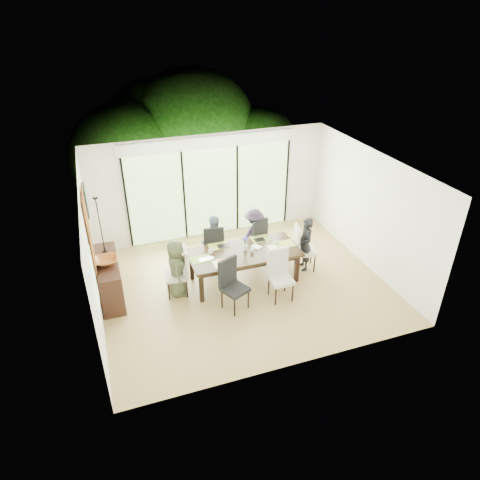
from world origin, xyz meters
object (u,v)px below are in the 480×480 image
object	(u,v)px
cup_c	(276,241)
sideboard	(110,278)
table_top	(244,253)
bowl	(106,261)
person_left_end	(177,268)
person_right_end	(305,244)
cup_a	(211,252)
laptop	(207,260)
chair_right_end	(306,248)
cup_b	(252,251)
chair_near_right	(281,276)
chair_near_left	(235,286)
chair_left_end	(176,272)
chair_far_right	(254,237)
person_far_right	(254,234)
chair_far_left	(213,244)
person_far_left	(213,241)
vase	(245,248)

from	to	relation	value
cup_c	sideboard	size ratio (longest dim) A/B	0.08
table_top	bowl	size ratio (longest dim) A/B	5.14
person_left_end	person_right_end	xyz separation A→B (m)	(2.96, 0.00, 0.00)
cup_a	bowl	distance (m)	2.13
table_top	laptop	world-z (taller)	laptop
chair_right_end	laptop	bearing A→B (deg)	108.72
person_right_end	cup_b	world-z (taller)	person_right_end
chair_near_right	chair_near_left	bearing A→B (deg)	-179.45
table_top	cup_c	xyz separation A→B (m)	(0.80, 0.10, 0.08)
cup_b	bowl	size ratio (longest dim) A/B	0.21
person_left_end	cup_a	xyz separation A→B (m)	(0.78, 0.15, 0.15)
person_right_end	cup_c	xyz separation A→B (m)	(-0.68, 0.10, 0.15)
chair_near_left	sideboard	bearing A→B (deg)	127.72
person_left_end	cup_b	size ratio (longest dim) A/B	12.90
person_left_end	sideboard	world-z (taller)	person_left_end
chair_left_end	chair_near_left	xyz separation A→B (m)	(1.00, -0.87, 0.00)
person_left_end	cup_c	distance (m)	2.29
person_left_end	cup_c	world-z (taller)	person_left_end
chair_far_right	person_left_end	bearing A→B (deg)	1.01
table_top	person_right_end	world-z (taller)	person_right_end
chair_left_end	chair_near_right	xyz separation A→B (m)	(2.00, -0.87, 0.00)
person_far_right	person_right_end	bearing A→B (deg)	123.58
chair_far_left	person_far_right	xyz separation A→B (m)	(1.00, -0.02, 0.09)
chair_near_right	bowl	distance (m)	3.54
chair_near_left	person_far_left	size ratio (longest dim) A/B	0.85
vase	laptop	bearing A→B (deg)	-170.54
cup_b	person_left_end	bearing A→B (deg)	176.49
cup_a	table_top	bearing A→B (deg)	-12.09
person_left_end	bowl	bearing A→B (deg)	89.66
chair_right_end	person_right_end	size ratio (longest dim) A/B	0.85
person_right_end	vase	size ratio (longest dim) A/B	10.75
chair_right_end	cup_a	bearing A→B (deg)	102.38
chair_right_end	laptop	size ratio (longest dim) A/B	3.33
cup_b	sideboard	distance (m)	3.03
sideboard	bowl	xyz separation A→B (m)	(0.00, -0.10, 0.49)
chair_near_right	chair_far_right	bearing A→B (deg)	88.89
chair_far_left	vase	world-z (taller)	chair_far_left
chair_far_left	vase	bearing A→B (deg)	131.83
vase	person_far_right	bearing A→B (deg)	57.34
chair_left_end	cup_c	bearing A→B (deg)	98.83
chair_far_left	sideboard	world-z (taller)	chair_far_left
vase	person_far_left	bearing A→B (deg)	122.66
chair_far_right	laptop	world-z (taller)	chair_far_right
chair_far_right	laptop	size ratio (longest dim) A/B	3.33
person_far_left	vase	xyz separation A→B (m)	(0.50, -0.78, 0.16)
table_top	chair_far_left	xyz separation A→B (m)	(-0.45, 0.85, -0.17)
chair_right_end	laptop	distance (m)	2.36
chair_near_left	person_far_right	world-z (taller)	person_far_right
sideboard	chair_far_left	bearing A→B (deg)	11.13
laptop	bowl	xyz separation A→B (m)	(-1.97, 0.38, 0.17)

